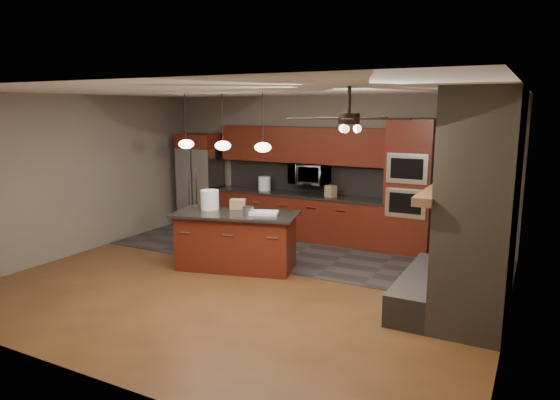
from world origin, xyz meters
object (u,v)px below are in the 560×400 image
Objects in this scene: paint_can at (248,210)px; cardboard_box at (238,204)px; paint_tray at (264,213)px; white_bucket at (210,200)px; counter_box at (331,191)px; kitchen_island at (236,240)px; refrigerator at (202,181)px; microwave at (310,174)px; counter_bucket at (264,184)px; oven_tower at (410,187)px.

paint_can is 0.46m from cardboard_box.
white_bucket is at bearing 164.01° from paint_tray.
paint_can is 0.84× the size of counter_box.
cardboard_box reaches higher than paint_can.
paint_tray is at bearing 25.24° from paint_can.
paint_tray is at bearing 4.88° from white_bucket.
kitchen_island is 4.91× the size of paint_tray.
refrigerator is 2.72m from white_bucket.
cardboard_box is at bearing -101.23° from microwave.
counter_bucket reaches higher than paint_tray.
refrigerator is at bearing 121.62° from kitchen_island.
paint_tray is (0.23, 0.11, -0.04)m from paint_can.
kitchen_island is 2.36m from counter_box.
cardboard_box reaches higher than kitchen_island.
paint_tray is (2.70, -2.02, -0.07)m from refrigerator.
counter_box is at bearing -178.36° from oven_tower.
white_bucket is 2.49m from counter_box.
cardboard_box is at bearing -41.38° from refrigerator.
paint_can is 0.73× the size of cardboard_box.
oven_tower reaches higher than kitchen_island.
oven_tower is at bearing 38.38° from white_bucket.
counter_box is at bearing 56.43° from kitchen_island.
white_bucket is 1.12× the size of counter_bucket.
oven_tower reaches higher than cardboard_box.
cardboard_box is at bearing 143.20° from paint_tray.
paint_can is 2.41m from counter_bucket.
paint_tray is at bearing -36.89° from refrigerator.
paint_can reaches higher than kitchen_island.
counter_bucket is (-0.73, 2.23, 0.58)m from kitchen_island.
kitchen_island is at bearing -176.58° from paint_can.
refrigerator is (-4.48, -0.07, -0.18)m from oven_tower.
counter_bucket is at bearing 82.50° from cardboard_box.
white_bucket is at bearing -95.77° from counter_box.
paint_tray is (0.97, 0.08, -0.14)m from white_bucket.
microwave is 1.68× the size of paint_tray.
microwave is at bearing 3.00° from refrigerator.
oven_tower is 3.23m from kitchen_island.
white_bucket reaches higher than kitchen_island.
refrigerator is 0.95× the size of kitchen_island.
white_bucket reaches higher than counter_bucket.
refrigerator is at bearing -177.00° from microwave.
refrigerator reaches higher than kitchen_island.
microwave is (-1.98, 0.06, 0.11)m from oven_tower.
oven_tower is at bearing 0.95° from refrigerator.
refrigerator reaches higher than paint_can.
white_bucket is (1.72, -2.11, 0.07)m from refrigerator.
microwave is at bearing 54.26° from cardboard_box.
oven_tower is 4.48m from refrigerator.
kitchen_island is 11.73× the size of paint_can.
paint_can is 0.42× the size of paint_tray.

